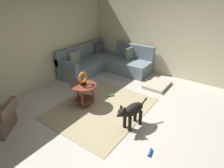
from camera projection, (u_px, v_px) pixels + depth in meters
ground_plane at (123, 124)px, 3.95m from camera, size 6.00×6.00×0.10m
wall_back at (28, 39)px, 4.82m from camera, size 6.00×0.12×2.70m
wall_right at (177, 34)px, 5.46m from camera, size 0.12×6.00×2.70m
area_rug at (101, 108)px, 4.39m from camera, size 2.30×1.90×0.01m
sectional_couch at (104, 63)px, 6.28m from camera, size 2.20×2.25×0.88m
side_table at (84, 90)px, 4.35m from camera, size 0.60×0.60×0.54m
torus_sculpture at (83, 78)px, 4.22m from camera, size 0.28×0.08×0.33m
dog_bed_mat at (157, 85)px, 5.39m from camera, size 0.80×0.60×0.09m
dog at (132, 111)px, 3.64m from camera, size 0.84×0.34×0.63m
dog_toy_rope at (150, 152)px, 3.17m from camera, size 0.18×0.08×0.05m
dog_toy_bone at (111, 95)px, 4.87m from camera, size 0.16×0.17×0.06m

